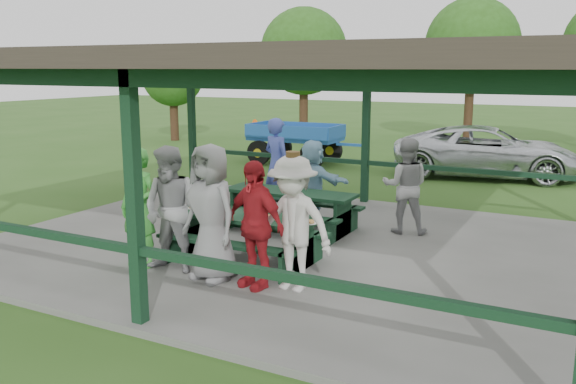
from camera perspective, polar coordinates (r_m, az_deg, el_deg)
The scene contains 19 objects.
ground at distance 10.73m, azimuth -0.10°, elevation -5.29°, with size 90.00×90.00×0.00m, color #2E551A.
concrete_slab at distance 10.71m, azimuth -0.10°, elevation -5.03°, with size 10.00×8.00×0.10m, color #61615C.
pavilion_structure at distance 10.26m, azimuth -0.11°, elevation 11.89°, with size 10.60×8.60×3.24m.
picnic_table_near at distance 9.63m, azimuth -4.10°, elevation -3.78°, with size 2.39×1.39×0.75m.
picnic_table_far at distance 11.43m, azimuth 0.16°, elevation -1.26°, with size 2.50×1.39×0.75m.
table_setting at distance 9.61m, azimuth -4.36°, elevation -1.86°, with size 2.38×0.45×0.10m.
contestant_green at distance 9.53m, azimuth -13.77°, elevation -1.46°, with size 0.67×0.44×1.83m, color green.
contestant_grey_left at distance 9.16m, azimuth -10.81°, elevation -1.66°, with size 0.92×0.72×1.90m, color #999A9C.
contestant_grey_mid at distance 8.73m, azimuth -7.23°, elevation -1.94°, with size 0.96×0.63×1.97m, color gray.
contestant_red at distance 8.41m, azimuth -3.16°, elevation -3.04°, with size 1.05×0.44×1.79m, color #AC1B23.
contestant_white_fedora at distance 8.27m, azimuth 0.45°, elevation -2.96°, with size 1.25×0.77×1.92m.
spectator_lblue at distance 11.92m, azimuth 2.33°, elevation 0.99°, with size 1.53×0.49×1.65m, color #86B5D0.
spectator_blue at distance 13.07m, azimuth -1.03°, elevation 2.66°, with size 0.72×0.47×1.97m, color #4250AC.
spectator_grey at distance 11.38m, azimuth 10.93°, elevation 0.58°, with size 0.86×0.67×1.76m, color gray.
pickup_truck at distance 18.45m, azimuth 18.21°, elevation 3.60°, with size 2.43×5.26×1.46m, color silver.
farm_trailer at distance 20.02m, azimuth 0.70°, elevation 4.66°, with size 4.02×1.83×1.40m.
tree_far_left at distance 25.38m, azimuth 1.50°, elevation 12.99°, with size 3.53×3.53×5.51m.
tree_left at distance 26.19m, azimuth 16.87°, elevation 13.00°, with size 3.76×3.76×5.87m.
tree_edge_left at distance 26.82m, azimuth -10.75°, elevation 10.62°, with size 2.61×2.61×4.08m.
Camera 1 is at (4.79, -9.08, 3.12)m, focal length 38.00 mm.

